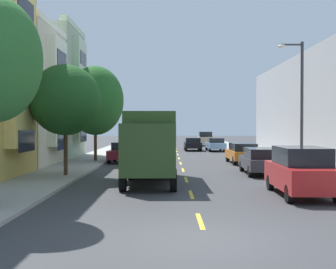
{
  "coord_description": "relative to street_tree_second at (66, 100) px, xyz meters",
  "views": [
    {
      "loc": [
        -0.93,
        -10.99,
        2.77
      ],
      "look_at": [
        -0.96,
        28.36,
        1.99
      ],
      "focal_mm": 48.06,
      "sensor_mm": 36.0,
      "label": 1
    }
  ],
  "objects": [
    {
      "name": "parked_hatchback_burgundy",
      "position": [
        1.99,
        10.0,
        -3.38
      ],
      "size": [
        1.84,
        4.04,
        1.5
      ],
      "color": "maroon",
      "rests_on": "ground_plane"
    },
    {
      "name": "parked_sedan_navy",
      "position": [
        2.05,
        22.2,
        -3.39
      ],
      "size": [
        1.87,
        4.53,
        1.43
      ],
      "color": "navy",
      "rests_on": "ground_plane"
    },
    {
      "name": "street_tree_third",
      "position": [
        0.0,
        9.84,
        0.52
      ],
      "size": [
        4.25,
        4.25,
        7.12
      ],
      "color": "#47331E",
      "rests_on": "sidewalk_left"
    },
    {
      "name": "parked_wagon_charcoal",
      "position": [
        10.71,
        1.53,
        -3.34
      ],
      "size": [
        1.93,
        4.74,
        1.5
      ],
      "color": "#333338",
      "rests_on": "ground_plane"
    },
    {
      "name": "street_lamp",
      "position": [
        12.35,
        -0.34,
        0.06
      ],
      "size": [
        1.35,
        0.28,
        7.03
      ],
      "color": "#38383D",
      "rests_on": "sidewalk_right"
    },
    {
      "name": "parked_sedan_sky",
      "position": [
        10.61,
        24.74,
        -3.39
      ],
      "size": [
        1.9,
        4.54,
        1.43
      ],
      "color": "#7A9EC6",
      "rests_on": "ground_plane"
    },
    {
      "name": "parked_sedan_forest",
      "position": [
        1.95,
        37.42,
        -3.39
      ],
      "size": [
        1.88,
        4.53,
        1.43
      ],
      "color": "#194C28",
      "rests_on": "ground_plane"
    },
    {
      "name": "townhouse_fourth_sage",
      "position": [
        -7.43,
        14.31,
        1.3
      ],
      "size": [
        11.08,
        7.48,
        11.27
      ],
      "color": "#99AD8E",
      "rests_on": "ground_plane"
    },
    {
      "name": "parked_wagon_orange",
      "position": [
        10.89,
        8.87,
        -3.34
      ],
      "size": [
        1.9,
        4.73,
        1.5
      ],
      "color": "orange",
      "rests_on": "ground_plane"
    },
    {
      "name": "moving_black_sedan",
      "position": [
        8.2,
        25.75,
        -3.39
      ],
      "size": [
        1.8,
        4.5,
        1.43
      ],
      "color": "black",
      "rests_on": "ground_plane"
    },
    {
      "name": "parked_suv_champagne",
      "position": [
        10.62,
        38.11,
        -3.15
      ],
      "size": [
        2.06,
        4.84,
        1.93
      ],
      "color": "tan",
      "rests_on": "ground_plane"
    },
    {
      "name": "parked_suv_red",
      "position": [
        10.7,
        -6.31,
        -3.15
      ],
      "size": [
        2.05,
        4.84,
        1.93
      ],
      "color": "#AD1E1E",
      "rests_on": "ground_plane"
    },
    {
      "name": "lane_centerline_dashes",
      "position": [
        6.4,
        11.56,
        -4.14
      ],
      "size": [
        0.14,
        47.2,
        0.01
      ],
      "color": "yellow",
      "rests_on": "ground_plane"
    },
    {
      "name": "sidewalk_right",
      "position": [
        13.5,
        15.06,
        -4.07
      ],
      "size": [
        3.2,
        120.0,
        0.14
      ],
      "primitive_type": "cube",
      "color": "#A39E93",
      "rests_on": "ground_plane"
    },
    {
      "name": "delivery_box_truck",
      "position": [
        4.6,
        -2.01,
        -2.21
      ],
      "size": [
        2.47,
        7.56,
        3.43
      ],
      "color": "#2D471E",
      "rests_on": "ground_plane"
    },
    {
      "name": "street_tree_second",
      "position": [
        0.0,
        0.0,
        0.0
      ],
      "size": [
        3.76,
        3.76,
        5.89
      ],
      "color": "#47331E",
      "rests_on": "sidewalk_left"
    },
    {
      "name": "sidewalk_left",
      "position": [
        -0.7,
        15.06,
        -4.07
      ],
      "size": [
        3.2,
        120.0,
        0.14
      ],
      "primitive_type": "cube",
      "color": "#A39E93",
      "rests_on": "ground_plane"
    },
    {
      "name": "ground_plane",
      "position": [
        6.4,
        17.06,
        -4.14
      ],
      "size": [
        160.0,
        160.0,
        0.0
      ],
      "primitive_type": "plane",
      "color": "#38383A"
    }
  ]
}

